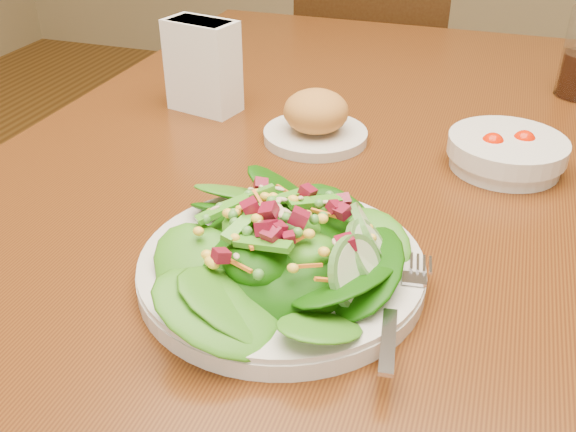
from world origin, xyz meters
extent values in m
cube|color=#592D0E|center=(0.00, 0.00, 0.73)|extent=(0.90, 1.40, 0.04)
cylinder|color=#34210D|center=(-0.39, 0.64, 0.35)|extent=(0.07, 0.07, 0.71)
cylinder|color=#34210D|center=(0.39, 0.64, 0.35)|extent=(0.07, 0.07, 0.71)
cube|color=#34210D|center=(-0.16, 1.12, 0.43)|extent=(0.44, 0.44, 0.04)
cylinder|color=#34210D|center=(0.01, 1.31, 0.21)|extent=(0.04, 0.04, 0.41)
cylinder|color=#34210D|center=(-0.35, 1.29, 0.21)|extent=(0.04, 0.04, 0.41)
cylinder|color=#34210D|center=(0.03, 0.95, 0.21)|extent=(0.04, 0.04, 0.41)
cylinder|color=#34210D|center=(-0.33, 0.93, 0.21)|extent=(0.04, 0.04, 0.41)
cube|color=#34210D|center=(-0.15, 0.92, 0.68)|extent=(0.40, 0.05, 0.46)
cylinder|color=silver|center=(0.02, -0.27, 0.76)|extent=(0.28, 0.28, 0.02)
ellipsoid|color=black|center=(0.02, -0.27, 0.79)|extent=(0.19, 0.19, 0.04)
cube|color=silver|center=(0.14, -0.30, 0.77)|extent=(0.05, 0.18, 0.01)
cylinder|color=silver|center=(-0.04, 0.05, 0.76)|extent=(0.15, 0.15, 0.01)
ellipsoid|color=#AF702A|center=(-0.04, 0.05, 0.79)|extent=(0.09, 0.09, 0.06)
cylinder|color=silver|center=(0.22, 0.05, 0.77)|extent=(0.15, 0.15, 0.04)
sphere|color=red|center=(0.24, 0.06, 0.78)|extent=(0.03, 0.03, 0.03)
sphere|color=red|center=(0.20, 0.04, 0.78)|extent=(0.03, 0.03, 0.03)
cube|color=white|center=(-0.23, 0.11, 0.82)|extent=(0.12, 0.08, 0.14)
cube|color=white|center=(-0.23, 0.11, 0.83)|extent=(0.10, 0.07, 0.12)
camera|label=1|loc=(0.19, -0.74, 1.13)|focal=40.00mm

